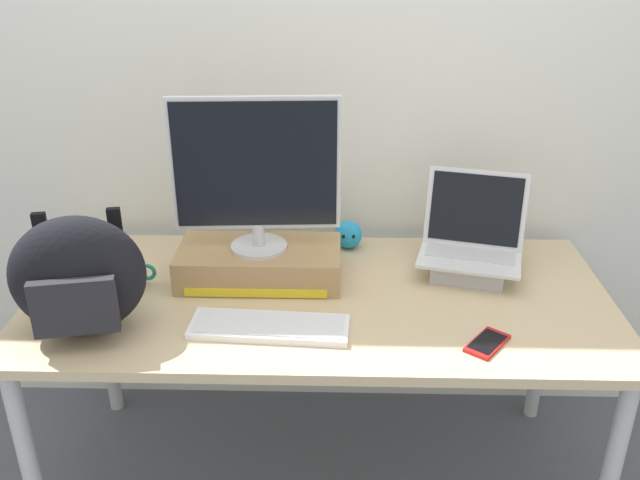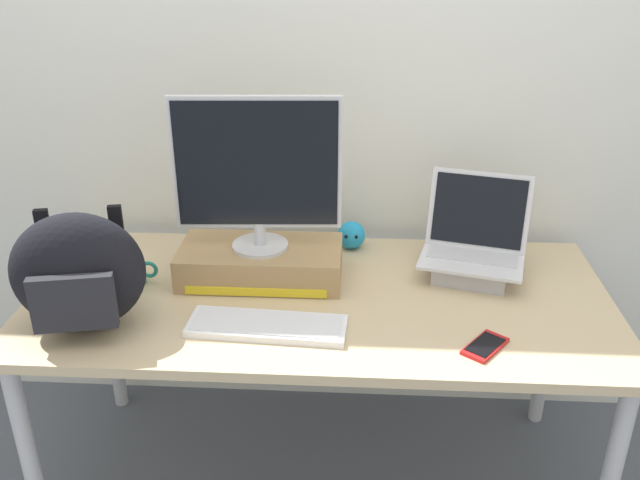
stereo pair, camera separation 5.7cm
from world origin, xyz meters
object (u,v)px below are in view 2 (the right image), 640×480
Objects in this scene: desktop_monitor at (257,172)px; coffee_mug at (133,270)px; plush_toy at (351,235)px; external_keyboard at (267,326)px; toner_box_yellow at (261,262)px; open_laptop at (472,256)px; cell_phone at (485,346)px; messenger_backpack at (78,273)px.

desktop_monitor is 4.05× the size of coffee_mug.
external_keyboard is at bearing -112.73° from plush_toy.
plush_toy is at bearing 70.90° from external_keyboard.
toner_box_yellow is 1.37× the size of open_laptop.
plush_toy is at bearing 36.62° from desktop_monitor.
coffee_mug is 1.30× the size of plush_toy.
cell_phone is 0.69m from plush_toy.
toner_box_yellow is 1.01× the size of desktop_monitor.
plush_toy is (0.72, 0.54, -0.12)m from messenger_backpack.
desktop_monitor is 3.23× the size of cell_phone.
plush_toy reaches higher than external_keyboard.
external_keyboard is at bearing -9.73° from messenger_backpack.
messenger_backpack is 0.29m from coffee_mug.
open_laptop is at bearing 6.56° from coffee_mug.
toner_box_yellow is 0.39m from coffee_mug.
external_keyboard is at bearing -135.15° from open_laptop.
desktop_monitor is 1.37× the size of open_laptop.
cell_phone is at bearing -15.98° from coffee_mug.
toner_box_yellow is 0.36m from plush_toy.
desktop_monitor reaches higher than external_keyboard.
external_keyboard is (-0.60, -0.36, -0.05)m from open_laptop.
messenger_backpack is at bearing -144.65° from toner_box_yellow.
coffee_mug is at bearing 155.47° from external_keyboard.
open_laptop is 0.42m from plush_toy.
desktop_monitor reaches higher than open_laptop.
open_laptop is 2.97× the size of coffee_mug.
external_keyboard is (0.06, -0.30, -0.04)m from toner_box_yellow.
desktop_monitor is 0.50m from coffee_mug.
plush_toy is at bearing 170.17° from open_laptop.
external_keyboard is 3.62× the size of coffee_mug.
open_laptop is (0.66, 0.06, -0.29)m from desktop_monitor.
messenger_backpack is 4.05× the size of plush_toy.
messenger_backpack reaches higher than coffee_mug.
open_laptop is 0.82× the size of external_keyboard.
messenger_backpack reaches higher than open_laptop.
toner_box_yellow is 0.66m from open_laptop.
desktop_monitor is 1.30× the size of messenger_backpack.
open_laptop is 1.17m from messenger_backpack.
messenger_backpack reaches higher than cell_phone.
toner_box_yellow reaches higher than external_keyboard.
open_laptop is 3.86× the size of plush_toy.
toner_box_yellow reaches higher than plush_toy.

